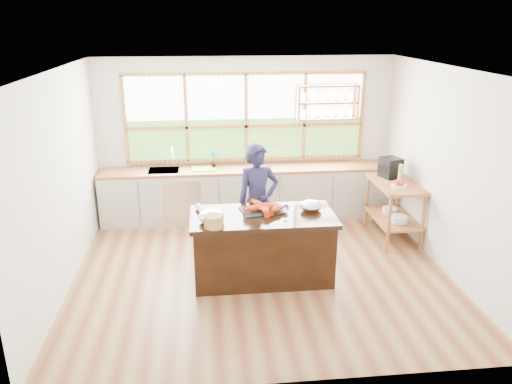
{
  "coord_description": "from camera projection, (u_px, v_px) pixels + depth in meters",
  "views": [
    {
      "loc": [
        -0.7,
        -6.08,
        3.28
      ],
      "look_at": [
        -0.05,
        0.15,
        1.09
      ],
      "focal_mm": 35.0,
      "sensor_mm": 36.0,
      "label": 1
    }
  ],
  "objects": [
    {
      "name": "fruit_bowl",
      "position": [
        399.0,
        185.0,
        7.39
      ],
      "size": [
        0.22,
        0.22,
        0.11
      ],
      "color": "silver",
      "rests_on": "right_shelf_unit"
    },
    {
      "name": "back_counter",
      "position": [
        247.0,
        193.0,
        8.53
      ],
      "size": [
        4.9,
        0.63,
        0.9
      ],
      "color": "#B7B5AC",
      "rests_on": "ground_plane"
    },
    {
      "name": "parchment_roll",
      "position": [
        202.0,
        210.0,
        6.44
      ],
      "size": [
        0.17,
        0.31,
        0.08
      ],
      "primitive_type": "cylinder",
      "rotation": [
        1.57,
        0.0,
        0.31
      ],
      "color": "white",
      "rests_on": "island"
    },
    {
      "name": "mixing_bowl_right",
      "position": [
        311.0,
        206.0,
        6.51
      ],
      "size": [
        0.29,
        0.29,
        0.14
      ],
      "primitive_type": "ellipsoid",
      "color": "silver",
      "rests_on": "island"
    },
    {
      "name": "ground_plane",
      "position": [
        261.0,
        270.0,
        6.86
      ],
      "size": [
        5.0,
        5.0,
        0.0
      ],
      "primitive_type": "plane",
      "color": "olive"
    },
    {
      "name": "wine_glass",
      "position": [
        286.0,
        209.0,
        6.14
      ],
      "size": [
        0.08,
        0.08,
        0.22
      ],
      "color": "white",
      "rests_on": "island"
    },
    {
      "name": "wine_bottle",
      "position": [
        400.0,
        174.0,
        7.58
      ],
      "size": [
        0.07,
        0.07,
        0.29
      ],
      "primitive_type": "cylinder",
      "rotation": [
        0.0,
        0.0,
        0.04
      ],
      "color": "#9FA859",
      "rests_on": "right_shelf_unit"
    },
    {
      "name": "room_shell",
      "position": [
        259.0,
        137.0,
        6.77
      ],
      "size": [
        5.02,
        4.52,
        2.71
      ],
      "color": "silver",
      "rests_on": "ground_plane"
    },
    {
      "name": "wicker_basket",
      "position": [
        214.0,
        221.0,
        5.98
      ],
      "size": [
        0.24,
        0.24,
        0.15
      ],
      "primitive_type": "cylinder",
      "color": "#B97847",
      "rests_on": "island"
    },
    {
      "name": "slate_board",
      "position": [
        262.0,
        210.0,
        6.5
      ],
      "size": [
        0.61,
        0.49,
        0.02
      ],
      "primitive_type": "cube",
      "rotation": [
        0.0,
        0.0,
        0.19
      ],
      "color": "black",
      "rests_on": "island"
    },
    {
      "name": "right_shelf_unit",
      "position": [
        395.0,
        201.0,
        7.71
      ],
      "size": [
        0.62,
        1.1,
        0.9
      ],
      "color": "#935A35",
      "rests_on": "ground_plane"
    },
    {
      "name": "island",
      "position": [
        263.0,
        246.0,
        6.52
      ],
      "size": [
        1.85,
        0.9,
        0.9
      ],
      "color": "black",
      "rests_on": "ground_plane"
    },
    {
      "name": "potted_plant",
      "position": [
        213.0,
        159.0,
        8.34
      ],
      "size": [
        0.19,
        0.16,
        0.3
      ],
      "primitive_type": "imported",
      "rotation": [
        0.0,
        0.0,
        -0.42
      ],
      "color": "slate",
      "rests_on": "back_counter"
    },
    {
      "name": "mixing_bowl_left",
      "position": [
        211.0,
        216.0,
        6.15
      ],
      "size": [
        0.32,
        0.32,
        0.15
      ],
      "primitive_type": "ellipsoid",
      "color": "silver",
      "rests_on": "island"
    },
    {
      "name": "cutting_board",
      "position": [
        204.0,
        169.0,
        8.31
      ],
      "size": [
        0.42,
        0.32,
        0.01
      ],
      "primitive_type": "cube",
      "rotation": [
        0.0,
        0.0,
        0.06
      ],
      "color": "#64C335",
      "rests_on": "back_counter"
    },
    {
      "name": "cook",
      "position": [
        258.0,
        202.0,
        7.03
      ],
      "size": [
        0.68,
        0.52,
        1.66
      ],
      "primitive_type": "imported",
      "rotation": [
        0.0,
        0.0,
        0.21
      ],
      "color": "#1B1A3A",
      "rests_on": "ground_plane"
    },
    {
      "name": "espresso_machine",
      "position": [
        391.0,
        168.0,
        7.84
      ],
      "size": [
        0.35,
        0.37,
        0.31
      ],
      "primitive_type": "cube",
      "rotation": [
        0.0,
        0.0,
        0.32
      ],
      "color": "black",
      "rests_on": "right_shelf_unit"
    },
    {
      "name": "lobster_pile",
      "position": [
        264.0,
        208.0,
        6.46
      ],
      "size": [
        0.52,
        0.48,
        0.08
      ],
      "color": "#C74906",
      "rests_on": "slate_board"
    }
  ]
}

